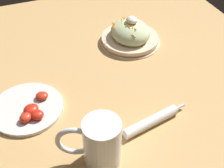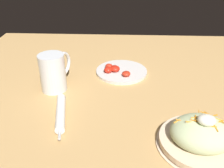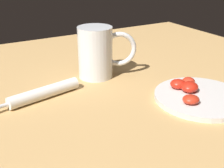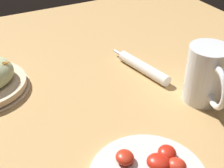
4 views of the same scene
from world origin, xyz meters
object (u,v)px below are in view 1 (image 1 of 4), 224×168
Objects in this scene: salad_plate at (130,35)px; beer_mug at (101,145)px; tomato_plate at (28,108)px; napkin_roll at (151,121)px.

beer_mug is at bearing 148.49° from salad_plate.
tomato_plate is (-0.23, 0.43, -0.02)m from salad_plate.
salad_plate is 1.50× the size of beer_mug.
beer_mug is (-0.47, 0.29, 0.03)m from salad_plate.
salad_plate is at bearing -62.52° from tomato_plate.
napkin_roll is at bearing 164.46° from salad_plate.
salad_plate is 0.56m from beer_mug.
salad_plate is at bearing -31.51° from beer_mug.
tomato_plate is at bearing 30.35° from beer_mug.
napkin_roll is (-0.41, 0.11, -0.02)m from salad_plate.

